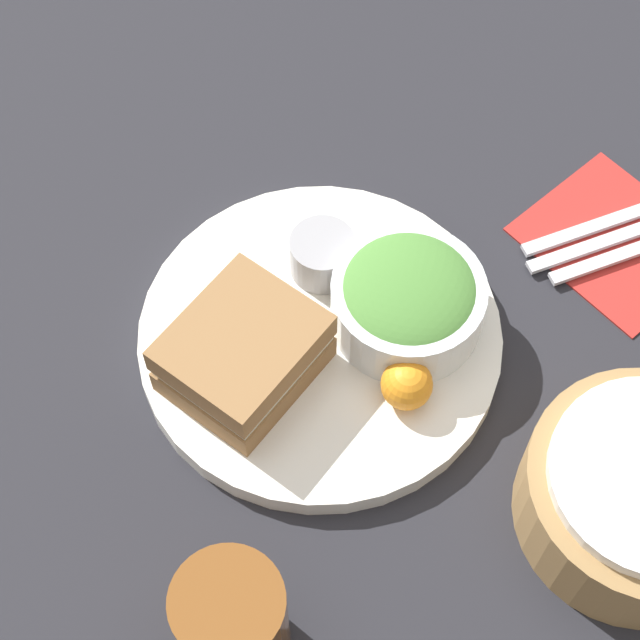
# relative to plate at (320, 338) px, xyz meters

# --- Properties ---
(ground_plane) EXTENTS (4.00, 4.00, 0.00)m
(ground_plane) POSITION_rel_plate_xyz_m (0.00, 0.00, -0.01)
(ground_plane) COLOR #232328
(plate) EXTENTS (0.31, 0.31, 0.02)m
(plate) POSITION_rel_plate_xyz_m (0.00, 0.00, 0.00)
(plate) COLOR white
(plate) RESTS_ON ground_plane
(sandwich) EXTENTS (0.13, 0.12, 0.06)m
(sandwich) POSITION_rel_plate_xyz_m (0.07, -0.01, 0.04)
(sandwich) COLOR olive
(sandwich) RESTS_ON plate
(salad_bowl) EXTENTS (0.13, 0.13, 0.06)m
(salad_bowl) POSITION_rel_plate_xyz_m (-0.06, 0.04, 0.04)
(salad_bowl) COLOR white
(salad_bowl) RESTS_ON plate
(dressing_cup) EXTENTS (0.06, 0.06, 0.04)m
(dressing_cup) POSITION_rel_plate_xyz_m (-0.04, -0.05, 0.03)
(dressing_cup) COLOR #99999E
(dressing_cup) RESTS_ON plate
(orange_wedge) EXTENTS (0.04, 0.04, 0.04)m
(orange_wedge) POSITION_rel_plate_xyz_m (-0.01, 0.09, 0.03)
(orange_wedge) COLOR orange
(orange_wedge) RESTS_ON plate
(drink_glass) EXTENTS (0.08, 0.08, 0.12)m
(drink_glass) POSITION_rel_plate_xyz_m (0.21, 0.15, 0.05)
(drink_glass) COLOR brown
(drink_glass) RESTS_ON ground_plane
(napkin) EXTENTS (0.13, 0.15, 0.00)m
(napkin) POSITION_rel_plate_xyz_m (-0.27, 0.10, -0.01)
(napkin) COLOR #B22823
(napkin) RESTS_ON ground_plane
(fork) EXTENTS (0.16, 0.07, 0.01)m
(fork) POSITION_rel_plate_xyz_m (-0.28, 0.08, -0.00)
(fork) COLOR silver
(fork) RESTS_ON napkin
(knife) EXTENTS (0.17, 0.07, 0.01)m
(knife) POSITION_rel_plate_xyz_m (-0.27, 0.10, -0.00)
(knife) COLOR silver
(knife) RESTS_ON napkin
(spoon) EXTENTS (0.15, 0.06, 0.01)m
(spoon) POSITION_rel_plate_xyz_m (-0.27, 0.11, -0.00)
(spoon) COLOR silver
(spoon) RESTS_ON napkin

